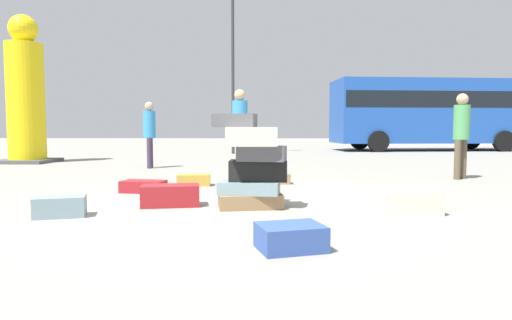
# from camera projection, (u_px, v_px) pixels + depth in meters

# --- Properties ---
(ground_plane) EXTENTS (80.00, 80.00, 0.00)m
(ground_plane) POSITION_uv_depth(u_px,v_px,m) (239.00, 208.00, 5.36)
(ground_plane) COLOR gray
(suitcase_tower) EXTENTS (0.93, 0.61, 1.16)m
(suitcase_tower) POSITION_uv_depth(u_px,v_px,m) (252.00, 168.00, 5.35)
(suitcase_tower) COLOR olive
(suitcase_tower) RESTS_ON ground
(suitcase_brown_foreground_far) EXTENTS (0.58, 0.42, 0.17)m
(suitcase_brown_foreground_far) POSITION_uv_depth(u_px,v_px,m) (274.00, 179.00, 7.78)
(suitcase_brown_foreground_far) COLOR olive
(suitcase_brown_foreground_far) RESTS_ON ground
(suitcase_maroon_behind_tower) EXTENTS (0.77, 0.49, 0.27)m
(suitcase_maroon_behind_tower) POSITION_uv_depth(u_px,v_px,m) (170.00, 196.00, 5.50)
(suitcase_maroon_behind_tower) COLOR maroon
(suitcase_maroon_behind_tower) RESTS_ON ground
(suitcase_tan_foreground_near) EXTENTS (0.60, 0.39, 0.19)m
(suitcase_tan_foreground_near) POSITION_uv_depth(u_px,v_px,m) (194.00, 180.00, 7.50)
(suitcase_tan_foreground_near) COLOR #B28C33
(suitcase_tan_foreground_near) RESTS_ON ground
(suitcase_slate_right_side) EXTENTS (0.59, 0.43, 0.23)m
(suitcase_slate_right_side) POSITION_uv_depth(u_px,v_px,m) (60.00, 207.00, 4.83)
(suitcase_slate_right_side) COLOR gray
(suitcase_slate_right_side) RESTS_ON ground
(suitcase_navy_left_side) EXTENTS (0.61, 0.54, 0.21)m
(suitcase_navy_left_side) POSITION_uv_depth(u_px,v_px,m) (290.00, 237.00, 3.52)
(suitcase_navy_left_side) COLOR #334F99
(suitcase_navy_left_side) RESTS_ON ground
(suitcase_maroon_white_trunk) EXTENTS (0.69, 0.45, 0.18)m
(suitcase_maroon_white_trunk) POSITION_uv_depth(u_px,v_px,m) (143.00, 186.00, 6.71)
(suitcase_maroon_white_trunk) COLOR maroon
(suitcase_maroon_white_trunk) RESTS_ON ground
(suitcase_cream_upright_blue) EXTENTS (0.69, 0.48, 0.27)m
(suitcase_cream_upright_blue) POSITION_uv_depth(u_px,v_px,m) (408.00, 202.00, 5.05)
(suitcase_cream_upright_blue) COLOR beige
(suitcase_cream_upright_blue) RESTS_ON ground
(person_bearded_onlooker) EXTENTS (0.30, 0.34, 1.64)m
(person_bearded_onlooker) POSITION_uv_depth(u_px,v_px,m) (150.00, 129.00, 10.81)
(person_bearded_onlooker) COLOR #3F334C
(person_bearded_onlooker) RESTS_ON ground
(person_tourist_with_camera) EXTENTS (0.30, 0.34, 1.74)m
(person_tourist_with_camera) POSITION_uv_depth(u_px,v_px,m) (240.00, 126.00, 8.45)
(person_tourist_with_camera) COLOR black
(person_tourist_with_camera) RESTS_ON ground
(person_passerby_in_red) EXTENTS (0.30, 0.30, 1.66)m
(person_passerby_in_red) POSITION_uv_depth(u_px,v_px,m) (461.00, 129.00, 8.41)
(person_passerby_in_red) COLOR brown
(person_passerby_in_red) RESTS_ON ground
(yellow_dummy_statue) EXTENTS (1.44, 1.44, 4.22)m
(yellow_dummy_statue) POSITION_uv_depth(u_px,v_px,m) (26.00, 97.00, 12.52)
(yellow_dummy_statue) COLOR yellow
(yellow_dummy_statue) RESTS_ON ground
(parked_bus) EXTENTS (8.78, 3.47, 3.15)m
(parked_bus) POSITION_uv_depth(u_px,v_px,m) (429.00, 110.00, 19.71)
(parked_bus) COLOR #1E4CA5
(parked_bus) RESTS_ON ground
(lamp_post) EXTENTS (0.36, 0.36, 7.28)m
(lamp_post) POSITION_uv_depth(u_px,v_px,m) (233.00, 34.00, 16.86)
(lamp_post) COLOR #333338
(lamp_post) RESTS_ON ground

